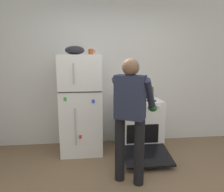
{
  "coord_description": "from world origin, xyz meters",
  "views": [
    {
      "loc": [
        -0.43,
        -1.99,
        1.62
      ],
      "look_at": [
        -0.05,
        1.32,
        1.0
      ],
      "focal_mm": 34.13,
      "sensor_mm": 36.0,
      "label": 1
    }
  ],
  "objects_px": {
    "stove_range": "(138,124)",
    "person_cook": "(131,111)",
    "coffee_mug": "(91,52)",
    "mixing_bowl": "(75,50)",
    "refrigerator": "(81,104)",
    "red_pot": "(130,96)",
    "pepper_mill": "(152,92)"
  },
  "relations": [
    {
      "from": "stove_range",
      "to": "person_cook",
      "type": "distance_m",
      "value": 1.18
    },
    {
      "from": "person_cook",
      "to": "coffee_mug",
      "type": "relative_size",
      "value": 14.28
    },
    {
      "from": "refrigerator",
      "to": "person_cook",
      "type": "height_order",
      "value": "refrigerator"
    },
    {
      "from": "red_pot",
      "to": "coffee_mug",
      "type": "xyz_separation_m",
      "value": [
        -0.65,
        0.1,
        0.74
      ]
    },
    {
      "from": "person_cook",
      "to": "red_pot",
      "type": "relative_size",
      "value": 4.57
    },
    {
      "from": "person_cook",
      "to": "coffee_mug",
      "type": "bearing_deg",
      "value": 113.47
    },
    {
      "from": "red_pot",
      "to": "mixing_bowl",
      "type": "bearing_deg",
      "value": 176.87
    },
    {
      "from": "refrigerator",
      "to": "stove_range",
      "type": "xyz_separation_m",
      "value": [
        1.0,
        -0.02,
        -0.39
      ]
    },
    {
      "from": "person_cook",
      "to": "red_pot",
      "type": "height_order",
      "value": "person_cook"
    },
    {
      "from": "stove_range",
      "to": "mixing_bowl",
      "type": "xyz_separation_m",
      "value": [
        -1.08,
        0.02,
        1.29
      ]
    },
    {
      "from": "coffee_mug",
      "to": "pepper_mill",
      "type": "xyz_separation_m",
      "value": [
        1.11,
        0.15,
        -0.72
      ]
    },
    {
      "from": "refrigerator",
      "to": "coffee_mug",
      "type": "bearing_deg",
      "value": 15.4
    },
    {
      "from": "stove_range",
      "to": "pepper_mill",
      "type": "bearing_deg",
      "value": 35.95
    },
    {
      "from": "refrigerator",
      "to": "pepper_mill",
      "type": "xyz_separation_m",
      "value": [
        1.3,
        0.2,
        0.15
      ]
    },
    {
      "from": "red_pot",
      "to": "pepper_mill",
      "type": "xyz_separation_m",
      "value": [
        0.46,
        0.25,
        0.02
      ]
    },
    {
      "from": "mixing_bowl",
      "to": "person_cook",
      "type": "bearing_deg",
      "value": -54.5
    },
    {
      "from": "refrigerator",
      "to": "pepper_mill",
      "type": "distance_m",
      "value": 1.32
    },
    {
      "from": "red_pot",
      "to": "pepper_mill",
      "type": "relative_size",
      "value": 1.92
    },
    {
      "from": "red_pot",
      "to": "stove_range",
      "type": "bearing_deg",
      "value": 11.45
    },
    {
      "from": "mixing_bowl",
      "to": "red_pot",
      "type": "bearing_deg",
      "value": -3.13
    },
    {
      "from": "stove_range",
      "to": "person_cook",
      "type": "bearing_deg",
      "value": -109.2
    },
    {
      "from": "coffee_mug",
      "to": "red_pot",
      "type": "bearing_deg",
      "value": -8.71
    },
    {
      "from": "person_cook",
      "to": "stove_range",
      "type": "bearing_deg",
      "value": 70.8
    },
    {
      "from": "red_pot",
      "to": "coffee_mug",
      "type": "height_order",
      "value": "coffee_mug"
    },
    {
      "from": "person_cook",
      "to": "pepper_mill",
      "type": "height_order",
      "value": "person_cook"
    },
    {
      "from": "refrigerator",
      "to": "mixing_bowl",
      "type": "height_order",
      "value": "mixing_bowl"
    },
    {
      "from": "coffee_mug",
      "to": "refrigerator",
      "type": "bearing_deg",
      "value": -164.6
    },
    {
      "from": "refrigerator",
      "to": "person_cook",
      "type": "bearing_deg",
      "value": -57.58
    },
    {
      "from": "mixing_bowl",
      "to": "coffee_mug",
      "type": "bearing_deg",
      "value": 10.78
    },
    {
      "from": "refrigerator",
      "to": "mixing_bowl",
      "type": "relative_size",
      "value": 5.24
    },
    {
      "from": "person_cook",
      "to": "pepper_mill",
      "type": "distance_m",
      "value": 1.38
    },
    {
      "from": "mixing_bowl",
      "to": "pepper_mill",
      "type": "bearing_deg",
      "value": 8.27
    }
  ]
}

